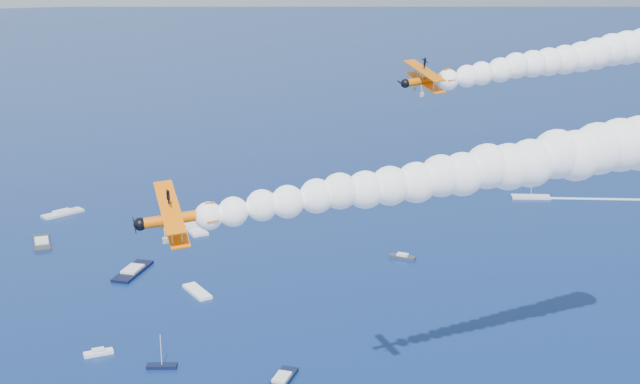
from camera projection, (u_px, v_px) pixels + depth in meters
name	position (u px, v px, depth m)	size (l,w,h in m)	color
biplane_lead	(427.00, 80.00, 106.50)	(6.98, 7.83, 4.72)	#DB5F04
biplane_trail	(177.00, 218.00, 79.36)	(7.64, 8.56, 5.16)	#FF6805
smoke_trail_lead	(596.00, 53.00, 115.99)	(52.73, 7.19, 9.91)	white
smoke_trail_trail	(439.00, 176.00, 85.93)	(52.53, 10.44, 9.91)	white
spectator_boats	(153.00, 300.00, 191.94)	(228.63, 174.28, 0.70)	white
boat_wakes	(217.00, 346.00, 171.10)	(274.15, 151.67, 0.04)	white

